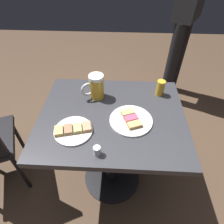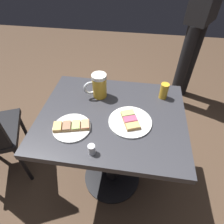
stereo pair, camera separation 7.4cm
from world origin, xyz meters
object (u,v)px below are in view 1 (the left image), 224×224
plate_near (131,120)px  beer_mug (96,87)px  plate_far (73,130)px  salt_shaker (97,151)px  beer_glass_small (160,88)px  patron_standing (189,7)px

plate_near → beer_mug: size_ratio=1.53×
plate_far → beer_mug: beer_mug is taller
salt_shaker → beer_mug: bearing=6.8°
beer_mug → plate_near: bearing=-133.2°
plate_near → plate_far: same height
plate_far → beer_glass_small: 0.58m
plate_far → patron_standing: (1.25, -0.81, 0.24)m
beer_mug → patron_standing: bearing=-36.6°
plate_far → plate_near: bearing=-73.4°
beer_mug → beer_glass_small: size_ratio=1.55×
plate_near → beer_glass_small: 0.30m
beer_glass_small → patron_standing: size_ratio=0.06×
beer_mug → patron_standing: patron_standing is taller
beer_mug → beer_glass_small: 0.39m
beer_mug → salt_shaker: beer_mug is taller
salt_shaker → patron_standing: size_ratio=0.03×
plate_near → patron_standing: patron_standing is taller
plate_near → beer_glass_small: size_ratio=2.37×
salt_shaker → patron_standing: bearing=-25.9°
beer_glass_small → salt_shaker: beer_glass_small is taller
beer_mug → beer_glass_small: beer_mug is taller
beer_glass_small → beer_mug: bearing=96.5°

